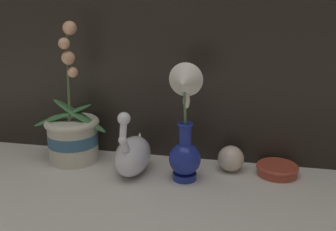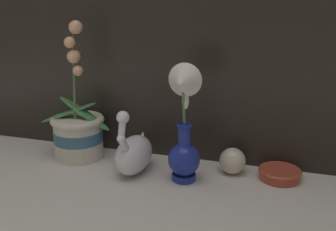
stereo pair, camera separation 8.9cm
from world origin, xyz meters
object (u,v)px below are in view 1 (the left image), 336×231
at_px(orchid_potted_plant, 73,133).
at_px(swan_figurine, 133,154).
at_px(amber_dish, 277,169).
at_px(blue_vase, 185,133).
at_px(glass_sphere, 231,159).

relative_size(orchid_potted_plant, swan_figurine, 2.08).
distance_m(orchid_potted_plant, swan_figurine, 0.21).
bearing_deg(orchid_potted_plant, amber_dish, 2.07).
height_order(blue_vase, amber_dish, blue_vase).
bearing_deg(blue_vase, swan_figurine, 172.25).
relative_size(blue_vase, amber_dish, 2.76).
height_order(swan_figurine, glass_sphere, swan_figurine).
distance_m(orchid_potted_plant, glass_sphere, 0.47).
bearing_deg(orchid_potted_plant, blue_vase, -11.31).
relative_size(orchid_potted_plant, glass_sphere, 5.55).
distance_m(swan_figurine, glass_sphere, 0.28).
bearing_deg(blue_vase, glass_sphere, 37.07).
xyz_separation_m(orchid_potted_plant, glass_sphere, (0.47, 0.02, -0.05)).
xyz_separation_m(blue_vase, amber_dish, (0.25, 0.09, -0.12)).
relative_size(swan_figurine, blue_vase, 0.62).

